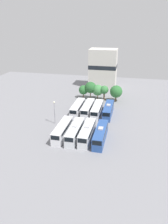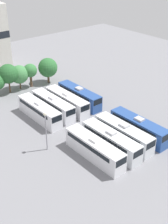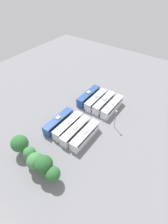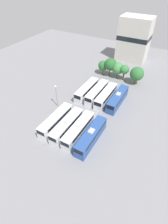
# 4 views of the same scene
# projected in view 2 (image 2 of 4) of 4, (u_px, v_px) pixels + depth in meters

# --- Properties ---
(ground_plane) EXTENTS (120.81, 120.81, 0.00)m
(ground_plane) POSITION_uv_depth(u_px,v_px,m) (86.00, 127.00, 58.94)
(ground_plane) COLOR gray
(bus_0) EXTENTS (2.59, 11.86, 3.68)m
(bus_0) POSITION_uv_depth(u_px,v_px,m) (94.00, 148.00, 49.73)
(bus_0) COLOR white
(bus_0) RESTS_ON ground_plane
(bus_1) EXTENTS (2.59, 11.86, 3.68)m
(bus_1) POSITION_uv_depth(u_px,v_px,m) (111.00, 141.00, 51.60)
(bus_1) COLOR silver
(bus_1) RESTS_ON ground_plane
(bus_2) EXTENTS (2.59, 11.86, 3.68)m
(bus_2) POSITION_uv_depth(u_px,v_px,m) (123.00, 133.00, 53.56)
(bus_2) COLOR silver
(bus_2) RESTS_ON ground_plane
(bus_3) EXTENTS (2.59, 11.86, 3.68)m
(bus_3) POSITION_uv_depth(u_px,v_px,m) (139.00, 127.00, 55.39)
(bus_3) COLOR #284C93
(bus_3) RESTS_ON ground_plane
(bus_4) EXTENTS (2.59, 11.86, 3.68)m
(bus_4) POSITION_uv_depth(u_px,v_px,m) (39.00, 111.00, 60.77)
(bus_4) COLOR white
(bus_4) RESTS_ON ground_plane
(bus_5) EXTENTS (2.59, 11.86, 3.68)m
(bus_5) POSITION_uv_depth(u_px,v_px,m) (53.00, 105.00, 62.92)
(bus_5) COLOR silver
(bus_5) RESTS_ON ground_plane
(bus_6) EXTENTS (2.59, 11.86, 3.68)m
(bus_6) POSITION_uv_depth(u_px,v_px,m) (67.00, 101.00, 64.45)
(bus_6) COLOR silver
(bus_6) RESTS_ON ground_plane
(bus_7) EXTENTS (2.59, 11.86, 3.68)m
(bus_7) POSITION_uv_depth(u_px,v_px,m) (79.00, 96.00, 66.77)
(bus_7) COLOR #284C93
(bus_7) RESTS_ON ground_plane
(worker_person) EXTENTS (0.36, 0.36, 1.75)m
(worker_person) POSITION_uv_depth(u_px,v_px,m) (101.00, 122.00, 58.85)
(worker_person) COLOR #333338
(worker_person) RESTS_ON ground_plane
(light_pole) EXTENTS (0.60, 0.60, 7.13)m
(light_pole) POSITION_uv_depth(u_px,v_px,m) (46.00, 124.00, 50.25)
(light_pole) COLOR gray
(light_pole) RESTS_ON ground_plane
(tree_1) EXTENTS (4.47, 4.47, 6.80)m
(tree_1) POSITION_uv_depth(u_px,v_px,m) (8.00, 74.00, 70.38)
(tree_1) COLOR brown
(tree_1) RESTS_ON ground_plane
(tree_2) EXTENTS (4.31, 4.31, 5.77)m
(tree_2) POSITION_uv_depth(u_px,v_px,m) (19.00, 74.00, 72.60)
(tree_2) COLOR brown
(tree_2) RESTS_ON ground_plane
(tree_3) EXTENTS (3.23, 3.23, 5.73)m
(tree_3) POSITION_uv_depth(u_px,v_px,m) (30.00, 71.00, 73.48)
(tree_3) COLOR brown
(tree_3) RESTS_ON ground_plane
(tree_4) EXTENTS (4.70, 4.70, 6.24)m
(tree_4) POSITION_uv_depth(u_px,v_px,m) (48.00, 68.00, 75.77)
(tree_4) COLOR brown
(tree_4) RESTS_ON ground_plane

